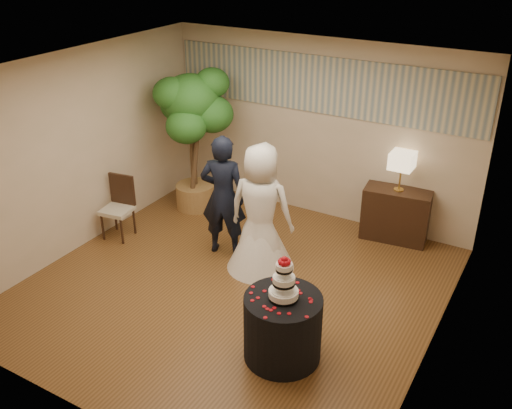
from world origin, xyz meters
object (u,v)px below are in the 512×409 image
Objects in this scene: groom at (223,196)px; console at (396,215)px; bride at (261,209)px; side_chair at (117,208)px; wedding_cake at (284,278)px; table_lamp at (401,172)px; ficus_tree at (192,140)px; cake_table at (283,327)px.

groom is 2.58m from console.
side_chair is at bearing -0.74° from bride.
side_chair is (-3.34, 1.11, -0.54)m from wedding_cake.
bride is at bearing -128.54° from table_lamp.
cake_table is at bearing -40.44° from ficus_tree.
cake_table is 0.36× the size of ficus_tree.
groom is 3.02× the size of table_lamp.
console is at bearing 20.76° from side_chair.
bride is 2.13× the size of cake_table.
wedding_cake is 3.85m from ficus_tree.
bride is 2.20m from console.
cake_table is (1.09, -1.44, -0.51)m from bride.
wedding_cake is (1.74, -1.55, 0.14)m from groom.
table_lamp reaches higher than cake_table.
table_lamp reaches higher than console.
cake_table is at bearing 0.00° from wedding_cake.
table_lamp is at bearing -137.70° from bride.
ficus_tree reaches higher than console.
console is (0.24, 3.12, -0.62)m from wedding_cake.
side_chair is (-3.59, -2.01, -0.61)m from table_lamp.
side_chair is at bearing -106.56° from ficus_tree.
cake_table is 3.93m from ficus_tree.
cake_table is 3.52m from side_chair.
groom reaches higher than side_chair.
cake_table is 0.88× the size of console.
wedding_cake reaches higher than console.
table_lamp is 4.16m from side_chair.
bride is 1.88m from cake_table.
bride is 3.53× the size of wedding_cake.
groom is 0.66m from bride.
console reaches higher than cake_table.
bride is 0.76× the size of ficus_tree.
ficus_tree is (-3.17, -0.62, 0.77)m from console.
console is 0.69m from table_lamp.
table_lamp is (0.24, 3.12, 0.07)m from wedding_cake.
groom reaches higher than console.
ficus_tree reaches higher than wedding_cake.
ficus_tree is at bearing -56.49° from groom.
bride is 3.07× the size of table_lamp.
table_lamp is (0.24, 3.12, 0.70)m from cake_table.
groom is 2.54m from table_lamp.
wedding_cake reaches higher than side_chair.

